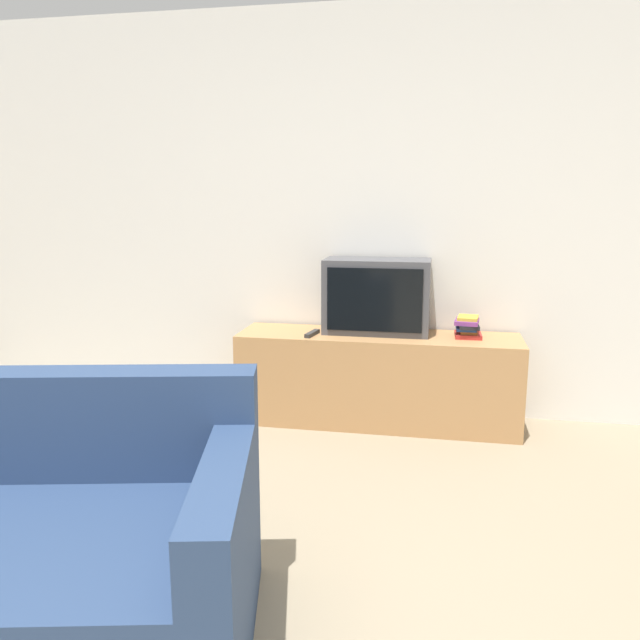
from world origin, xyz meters
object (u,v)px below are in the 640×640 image
tv_stand (378,379)px  book_stack (468,327)px  television (377,296)px  remote_on_stand (312,333)px

tv_stand → book_stack: bearing=3.7°
tv_stand → television: (-0.02, 0.07, 0.52)m
television → remote_on_stand: (-0.38, -0.17, -0.22)m
tv_stand → book_stack: book_stack is taller
tv_stand → book_stack: size_ratio=8.76×
book_stack → remote_on_stand: size_ratio=1.11×
television → remote_on_stand: bearing=-156.6°
television → remote_on_stand: size_ratio=3.65×
tv_stand → remote_on_stand: 0.51m
book_stack → remote_on_stand: book_stack is taller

